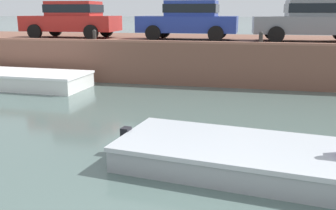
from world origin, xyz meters
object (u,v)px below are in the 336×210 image
(car_left_inner_blue, at_px, (189,18))
(car_centre_grey, at_px, (313,19))
(mooring_bollard_mid, at_px, (261,37))
(mooring_bollard_west, at_px, (94,35))
(car_leftmost_red, at_px, (72,18))
(boat_moored_west_white, at_px, (13,79))
(motorboat_passing, at_px, (304,165))

(car_left_inner_blue, relative_size, car_centre_grey, 0.91)
(car_left_inner_blue, bearing_deg, mooring_bollard_mid, -29.27)
(car_centre_grey, distance_m, mooring_bollard_west, 8.33)
(car_left_inner_blue, xyz_separation_m, car_centre_grey, (4.71, 0.00, 0.00))
(car_leftmost_red, bearing_deg, boat_moored_west_white, -104.30)
(car_centre_grey, height_order, mooring_bollard_mid, car_centre_grey)
(boat_moored_west_white, relative_size, mooring_bollard_west, 13.75)
(boat_moored_west_white, relative_size, car_left_inner_blue, 1.54)
(motorboat_passing, distance_m, car_left_inner_blue, 10.05)
(boat_moored_west_white, bearing_deg, car_left_inner_blue, 29.06)
(boat_moored_west_white, xyz_separation_m, mooring_bollard_mid, (8.79, 1.74, 1.53))
(car_leftmost_red, relative_size, car_centre_grey, 0.94)
(car_left_inner_blue, distance_m, mooring_bollard_mid, 3.29)
(car_leftmost_red, xyz_separation_m, car_left_inner_blue, (5.12, -0.00, -0.00))
(mooring_bollard_mid, bearing_deg, mooring_bollard_west, 180.00)
(motorboat_passing, height_order, mooring_bollard_west, mooring_bollard_west)
(motorboat_passing, bearing_deg, boat_moored_west_white, 148.29)
(car_centre_grey, bearing_deg, car_leftmost_red, -179.99)
(motorboat_passing, height_order, mooring_bollard_mid, mooring_bollard_mid)
(boat_moored_west_white, bearing_deg, car_centre_grey, 17.27)
(boat_moored_west_white, distance_m, mooring_bollard_mid, 9.09)
(car_leftmost_red, relative_size, car_left_inner_blue, 1.03)
(boat_moored_west_white, xyz_separation_m, motorboat_passing, (9.47, -5.85, -0.05))
(boat_moored_west_white, xyz_separation_m, car_centre_grey, (10.68, 3.32, 2.14))
(mooring_bollard_mid, bearing_deg, car_leftmost_red, 168.73)
(mooring_bollard_west, bearing_deg, motorboat_passing, -47.53)
(car_leftmost_red, relative_size, mooring_bollard_mid, 9.18)
(car_left_inner_blue, height_order, mooring_bollard_mid, car_left_inner_blue)
(car_leftmost_red, bearing_deg, mooring_bollard_west, -43.33)
(car_leftmost_red, distance_m, car_left_inner_blue, 5.12)
(mooring_bollard_west, height_order, mooring_bollard_mid, same)
(mooring_bollard_west, bearing_deg, car_leftmost_red, 136.67)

